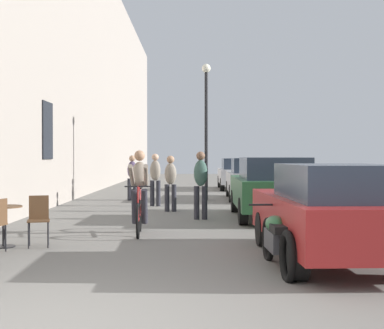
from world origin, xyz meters
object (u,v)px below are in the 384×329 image
(parked_car_second, at_px, (271,187))
(pedestrian_furthest, at_px, (131,175))
(cafe_chair_mid_toward_wall, at_px, (38,217))
(pedestrian_far, at_px, (154,177))
(pedestrian_near, at_px, (200,181))
(cyclist_on_bicycle, at_px, (139,194))
(pedestrian_mid, at_px, (170,180))
(parked_car_fourth, at_px, (237,173))
(parked_motorcycle, at_px, (276,240))
(parked_car_nearest, at_px, (330,211))
(street_lamp, at_px, (205,114))
(cafe_table_mid, at_px, (3,217))
(parked_car_third, at_px, (252,178))

(parked_car_second, bearing_deg, pedestrian_furthest, 125.78)
(cafe_chair_mid_toward_wall, distance_m, pedestrian_far, 7.97)
(pedestrian_near, height_order, parked_car_second, pedestrian_near)
(parked_car_second, bearing_deg, pedestrian_far, 132.36)
(cyclist_on_bicycle, height_order, pedestrian_near, cyclist_on_bicycle)
(pedestrian_mid, xyz_separation_m, parked_car_fourth, (2.78, 10.53, -0.13))
(pedestrian_near, height_order, parked_motorcycle, pedestrian_near)
(parked_car_nearest, bearing_deg, street_lamp, 97.73)
(pedestrian_mid, distance_m, parked_car_fourth, 10.89)
(cafe_table_mid, height_order, cafe_chair_mid_toward_wall, cafe_chair_mid_toward_wall)
(parked_car_fourth, bearing_deg, parked_motorcycle, -92.99)
(cafe_table_mid, xyz_separation_m, pedestrian_near, (3.51, 4.20, 0.44))
(parked_motorcycle, bearing_deg, cafe_table_mid, 157.24)
(pedestrian_furthest, bearing_deg, parked_car_third, 3.95)
(street_lamp, bearing_deg, cafe_chair_mid_toward_wall, -107.49)
(pedestrian_near, bearing_deg, parked_motorcycle, -80.85)
(parked_car_fourth, bearing_deg, parked_car_second, -90.69)
(cafe_chair_mid_toward_wall, height_order, pedestrian_furthest, pedestrian_furthest)
(pedestrian_furthest, relative_size, parked_motorcycle, 0.75)
(cafe_chair_mid_toward_wall, distance_m, pedestrian_furthest, 10.12)
(cafe_table_mid, height_order, pedestrian_far, pedestrian_far)
(pedestrian_mid, relative_size, street_lamp, 0.33)
(parked_car_nearest, distance_m, parked_car_third, 11.81)
(pedestrian_mid, relative_size, parked_car_nearest, 0.38)
(street_lamp, height_order, parked_car_nearest, street_lamp)
(pedestrian_near, relative_size, pedestrian_mid, 1.06)
(pedestrian_near, height_order, pedestrian_far, pedestrian_near)
(cafe_chair_mid_toward_wall, xyz_separation_m, cyclist_on_bicycle, (1.62, 1.60, 0.29))
(cafe_table_mid, xyz_separation_m, pedestrian_mid, (2.68, 6.18, 0.38))
(pedestrian_far, xyz_separation_m, parked_car_third, (3.37, 2.59, -0.15))
(cafe_chair_mid_toward_wall, height_order, parked_motorcycle, cafe_chair_mid_toward_wall)
(cafe_table_mid, distance_m, parked_car_fourth, 17.58)
(pedestrian_mid, height_order, pedestrian_far, pedestrian_far)
(parked_car_nearest, relative_size, parked_car_fourth, 1.01)
(parked_car_second, xyz_separation_m, parked_motorcycle, (-0.82, -6.27, -0.40))
(pedestrian_furthest, bearing_deg, parked_car_fourth, 56.59)
(parked_car_second, bearing_deg, cyclist_on_bicycle, -138.80)
(cyclist_on_bicycle, distance_m, parked_car_third, 9.38)
(cyclist_on_bicycle, bearing_deg, cafe_chair_mid_toward_wall, -135.36)
(parked_car_fourth, relative_size, parked_motorcycle, 1.94)
(pedestrian_near, xyz_separation_m, pedestrian_mid, (-0.83, 1.97, -0.06))
(parked_car_second, bearing_deg, cafe_table_mid, -140.45)
(pedestrian_mid, distance_m, street_lamp, 4.78)
(pedestrian_far, bearing_deg, pedestrian_near, -69.39)
(parked_car_nearest, xyz_separation_m, parked_car_third, (0.11, 11.81, 0.02))
(pedestrian_furthest, distance_m, parked_car_second, 7.13)
(cafe_chair_mid_toward_wall, relative_size, street_lamp, 0.18)
(cyclist_on_bicycle, distance_m, parked_motorcycle, 4.24)
(pedestrian_far, relative_size, parked_car_second, 0.38)
(cafe_table_mid, relative_size, parked_car_fourth, 0.17)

